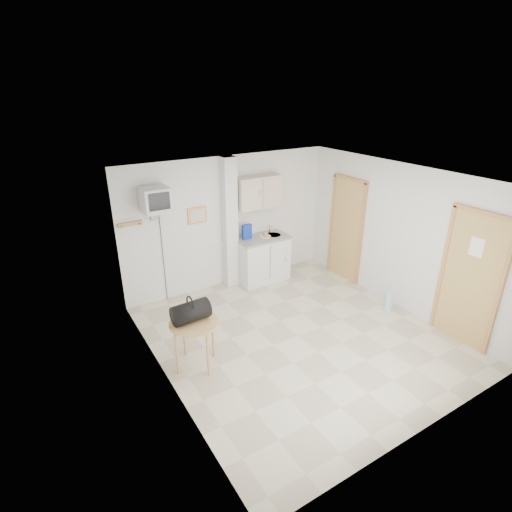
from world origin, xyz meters
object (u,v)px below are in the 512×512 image
duffel_bag (191,312)px  water_bottle (389,302)px  crt_television (155,201)px  round_table (194,327)px

duffel_bag → water_bottle: bearing=-10.6°
crt_television → water_bottle: crt_television is taller
crt_television → water_bottle: size_ratio=5.38×
crt_television → water_bottle: 4.32m
round_table → water_bottle: round_table is taller
water_bottle → round_table: bearing=173.5°
round_table → water_bottle: 3.51m
round_table → duffel_bag: (-0.02, 0.04, 0.23)m
round_table → duffel_bag: size_ratio=1.37×
round_table → water_bottle: (3.46, -0.39, -0.45)m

